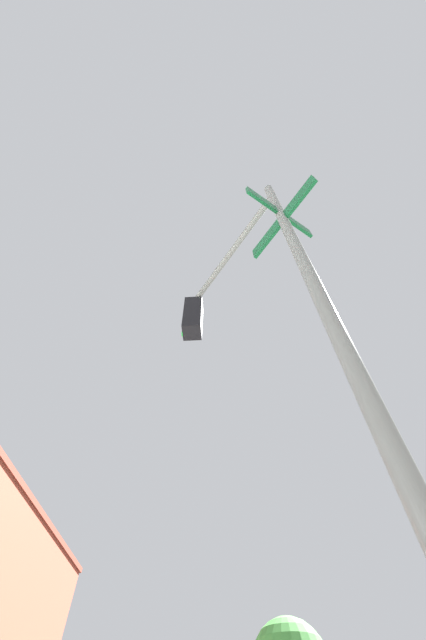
# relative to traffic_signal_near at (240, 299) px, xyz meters

# --- Properties ---
(traffic_signal_near) EXTENTS (2.33, 1.82, 6.27)m
(traffic_signal_near) POSITION_rel_traffic_signal_near_xyz_m (0.00, 0.00, 0.00)
(traffic_signal_near) COLOR slate
(traffic_signal_near) RESTS_ON ground_plane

